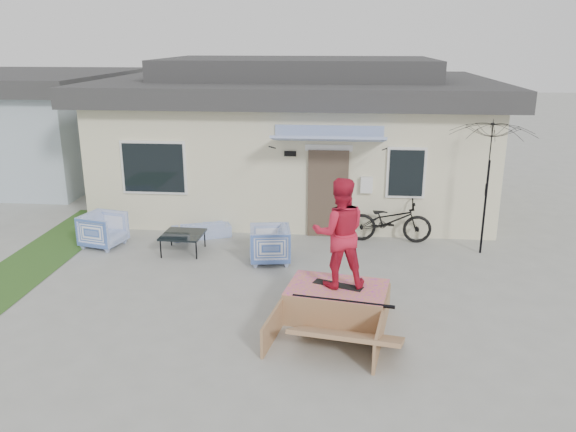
# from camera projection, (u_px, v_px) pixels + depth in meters

# --- Properties ---
(ground) EXTENTS (90.00, 90.00, 0.00)m
(ground) POSITION_uv_depth(u_px,v_px,m) (261.00, 319.00, 9.81)
(ground) COLOR gray
(ground) RESTS_ON ground
(grass_strip) EXTENTS (1.40, 8.00, 0.01)m
(grass_strip) POSITION_uv_depth(u_px,v_px,m) (30.00, 265.00, 12.18)
(grass_strip) COLOR #294F1D
(grass_strip) RESTS_ON ground
(house) EXTENTS (10.80, 8.49, 4.10)m
(house) POSITION_uv_depth(u_px,v_px,m) (298.00, 133.00, 16.85)
(house) COLOR beige
(house) RESTS_ON ground
(loveseat) EXTENTS (1.42, 0.90, 0.54)m
(loveseat) POSITION_uv_depth(u_px,v_px,m) (201.00, 226.00, 13.82)
(loveseat) COLOR #385DB6
(loveseat) RESTS_ON ground
(armchair_left) EXTENTS (0.97, 1.00, 0.86)m
(armchair_left) POSITION_uv_depth(u_px,v_px,m) (103.00, 228.00, 13.15)
(armchair_left) COLOR #385DB6
(armchair_left) RESTS_ON ground
(armchair_right) EXTENTS (0.90, 0.94, 0.86)m
(armchair_right) POSITION_uv_depth(u_px,v_px,m) (270.00, 243.00, 12.23)
(armchair_right) COLOR #385DB6
(armchair_right) RESTS_ON ground
(coffee_table) EXTENTS (0.92, 0.92, 0.44)m
(coffee_table) POSITION_uv_depth(u_px,v_px,m) (183.00, 243.00, 12.84)
(coffee_table) COLOR black
(coffee_table) RESTS_ON ground
(bicycle) EXTENTS (1.96, 0.71, 1.24)m
(bicycle) POSITION_uv_depth(u_px,v_px,m) (390.00, 216.00, 13.41)
(bicycle) COLOR black
(bicycle) RESTS_ON ground
(patio_umbrella) EXTENTS (1.95, 1.82, 2.20)m
(patio_umbrella) POSITION_uv_depth(u_px,v_px,m) (488.00, 176.00, 12.35)
(patio_umbrella) COLOR black
(patio_umbrella) RESTS_ON ground
(skate_ramp) EXTENTS (2.00, 2.45, 0.55)m
(skate_ramp) POSITION_uv_depth(u_px,v_px,m) (337.00, 302.00, 9.83)
(skate_ramp) COLOR #946B46
(skate_ramp) RESTS_ON ground
(skateboard) EXTENTS (0.88, 0.50, 0.05)m
(skateboard) POSITION_uv_depth(u_px,v_px,m) (338.00, 284.00, 9.79)
(skateboard) COLOR black
(skateboard) RESTS_ON skate_ramp
(skater) EXTENTS (1.00, 0.83, 1.87)m
(skater) POSITION_uv_depth(u_px,v_px,m) (340.00, 231.00, 9.51)
(skater) COLOR red
(skater) RESTS_ON skateboard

